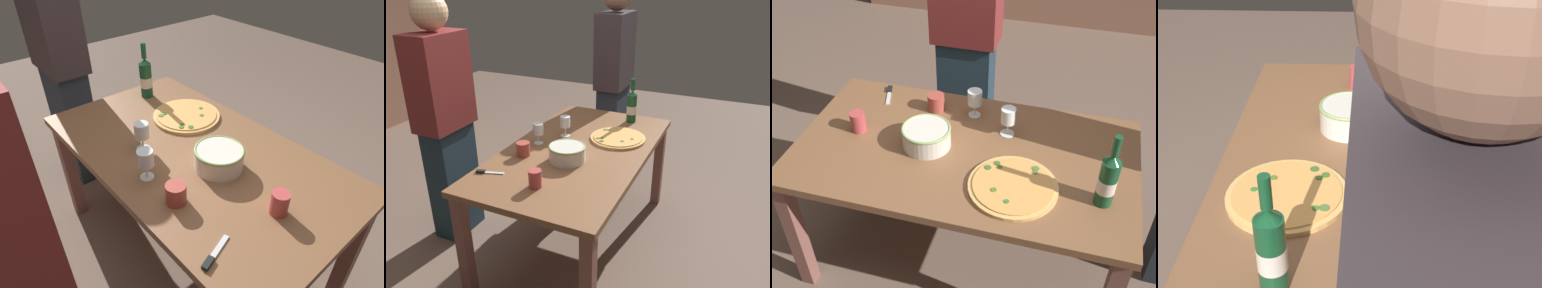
{
  "view_description": "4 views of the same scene",
  "coord_description": "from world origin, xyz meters",
  "views": [
    {
      "loc": [
        -1.02,
        0.88,
        1.74
      ],
      "look_at": [
        0.0,
        0.0,
        0.79
      ],
      "focal_mm": 31.12,
      "sensor_mm": 36.0,
      "label": 1
    },
    {
      "loc": [
        -2.12,
        -0.97,
        1.84
      ],
      "look_at": [
        0.0,
        0.0,
        0.79
      ],
      "focal_mm": 36.06,
      "sensor_mm": 36.0,
      "label": 2
    },
    {
      "loc": [
        0.46,
        -1.62,
        2.16
      ],
      "look_at": [
        0.0,
        0.0,
        0.79
      ],
      "focal_mm": 43.92,
      "sensor_mm": 36.0,
      "label": 3
    },
    {
      "loc": [
        1.6,
        0.06,
        1.77
      ],
      "look_at": [
        0.0,
        0.0,
        0.79
      ],
      "focal_mm": 49.55,
      "sensor_mm": 36.0,
      "label": 4
    }
  ],
  "objects": [
    {
      "name": "cup_ceramic",
      "position": [
        -0.23,
        0.28,
        0.79
      ],
      "size": [
        0.09,
        0.09,
        0.09
      ],
      "primitive_type": "cylinder",
      "color": "#AD473C",
      "rests_on": "dining_table"
    },
    {
      "name": "dining_table",
      "position": [
        0.0,
        0.0,
        0.66
      ],
      "size": [
        1.6,
        0.9,
        0.75
      ],
      "color": "brown",
      "rests_on": "ground"
    },
    {
      "name": "wine_glass_near_pizza",
      "position": [
        0.17,
        0.18,
        0.85
      ],
      "size": [
        0.07,
        0.07,
        0.15
      ],
      "color": "white",
      "rests_on": "dining_table"
    },
    {
      "name": "wine_bottle",
      "position": [
        0.64,
        -0.17,
        0.88
      ],
      "size": [
        0.08,
        0.08,
        0.34
      ],
      "color": "#144928",
      "rests_on": "dining_table"
    },
    {
      "name": "cup_amber",
      "position": [
        -0.54,
        0.01,
        0.8
      ],
      "size": [
        0.07,
        0.07,
        0.1
      ],
      "primitive_type": "cylinder",
      "color": "#BB4547",
      "rests_on": "dining_table"
    },
    {
      "name": "pizza_knife",
      "position": [
        -0.53,
        0.36,
        0.76
      ],
      "size": [
        0.07,
        0.17,
        0.02
      ],
      "color": "silver",
      "rests_on": "dining_table"
    },
    {
      "name": "pizza",
      "position": [
        0.27,
        -0.19,
        0.76
      ],
      "size": [
        0.39,
        0.39,
        0.03
      ],
      "color": "tan",
      "rests_on": "dining_table"
    },
    {
      "name": "person_guest_left",
      "position": [
        1.16,
        0.17,
        0.9
      ],
      "size": [
        0.43,
        0.24,
        1.76
      ],
      "rotation": [
        0.0,
        0.0,
        -3.0
      ],
      "color": "#242D39",
      "rests_on": "ground"
    },
    {
      "name": "ground_plane",
      "position": [
        0.0,
        0.0,
        0.0
      ],
      "size": [
        8.0,
        8.0,
        0.0
      ],
      "primitive_type": "plane",
      "color": "#715A4D"
    },
    {
      "name": "person_host",
      "position": [
        -0.24,
        0.9,
        0.88
      ],
      "size": [
        0.39,
        0.24,
        1.73
      ],
      "rotation": [
        0.0,
        0.0,
        -1.31
      ],
      "color": "#1D323F",
      "rests_on": "ground"
    },
    {
      "name": "wine_glass_by_bottle",
      "position": [
        -0.02,
        0.29,
        0.85
      ],
      "size": [
        0.07,
        0.07,
        0.15
      ],
      "color": "white",
      "rests_on": "dining_table"
    },
    {
      "name": "serving_bowl",
      "position": [
        -0.18,
        -0.01,
        0.81
      ],
      "size": [
        0.23,
        0.23,
        0.1
      ],
      "color": "silver",
      "rests_on": "dining_table"
    }
  ]
}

